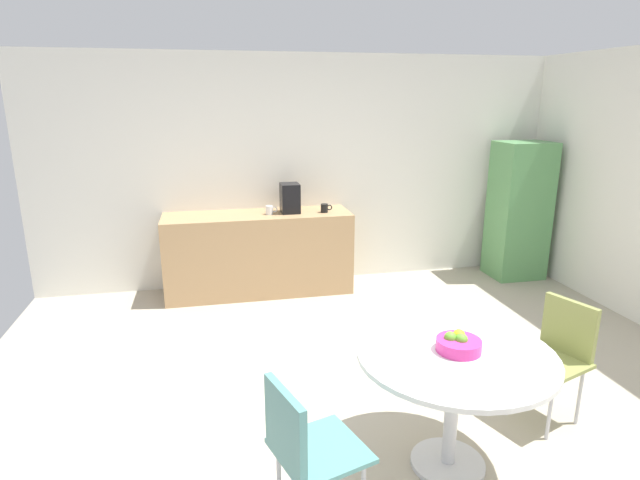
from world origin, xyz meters
TOP-DOWN VIEW (x-y plane):
  - ground_plane at (0.00, 0.00)m, footprint 6.00×6.00m
  - wall_back at (0.00, 3.00)m, footprint 6.00×0.10m
  - counter_block at (-0.56, 2.65)m, footprint 2.04×0.60m
  - locker_cabinet at (2.55, 2.55)m, footprint 0.60×0.50m
  - round_table at (0.25, -0.46)m, footprint 1.12×1.12m
  - chair_teal at (-0.68, -0.75)m, footprint 0.53×0.53m
  - chair_olive at (1.18, -0.13)m, footprint 0.54×0.54m
  - fruit_bowl at (0.27, -0.45)m, footprint 0.25×0.25m
  - mug_white at (0.17, 2.57)m, footprint 0.13×0.08m
  - mug_green at (-0.43, 2.60)m, footprint 0.13×0.08m
  - coffee_maker at (-0.20, 2.65)m, footprint 0.20×0.24m

SIDE VIEW (x-z plane):
  - ground_plane at x=0.00m, z-range 0.00..0.00m
  - counter_block at x=-0.56m, z-range 0.00..0.90m
  - chair_teal at x=-0.68m, z-range 0.11..0.94m
  - chair_olive at x=1.18m, z-range 0.11..0.94m
  - round_table at x=0.25m, z-range 0.24..0.99m
  - fruit_bowl at x=0.27m, z-range 0.74..0.85m
  - locker_cabinet at x=2.55m, z-range 0.00..1.63m
  - mug_white at x=0.17m, z-range 0.90..1.00m
  - mug_green at x=-0.43m, z-range 0.90..1.00m
  - coffee_maker at x=-0.20m, z-range 0.90..1.22m
  - wall_back at x=0.00m, z-range 0.00..2.60m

